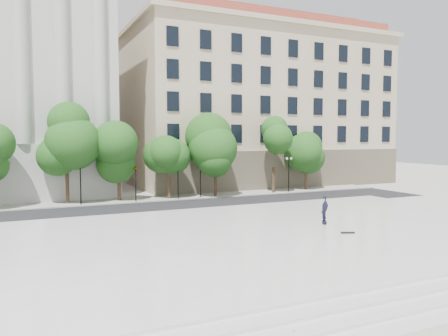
{
  "coord_description": "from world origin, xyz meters",
  "views": [
    {
      "loc": [
        -11.5,
        -21.41,
        6.63
      ],
      "look_at": [
        2.98,
        10.0,
        4.21
      ],
      "focal_mm": 35.0,
      "sensor_mm": 36.0,
      "label": 1
    }
  ],
  "objects": [
    {
      "name": "ground",
      "position": [
        0.0,
        0.0,
        0.0
      ],
      "size": [
        160.0,
        160.0,
        0.0
      ],
      "primitive_type": "plane",
      "color": "#AAA8A1",
      "rests_on": "ground"
    },
    {
      "name": "plaza",
      "position": [
        0.0,
        3.0,
        0.23
      ],
      "size": [
        44.0,
        22.0,
        0.45
      ],
      "primitive_type": "cube",
      "color": "silver",
      "rests_on": "ground"
    },
    {
      "name": "street",
      "position": [
        0.0,
        18.0,
        0.01
      ],
      "size": [
        60.0,
        8.0,
        0.02
      ],
      "primitive_type": "cube",
      "color": "black",
      "rests_on": "ground"
    },
    {
      "name": "far_sidewalk",
      "position": [
        0.0,
        24.0,
        0.06
      ],
      "size": [
        60.0,
        4.0,
        0.12
      ],
      "primitive_type": "cube",
      "color": "#A5A299",
      "rests_on": "ground"
    },
    {
      "name": "building_east",
      "position": [
        20.0,
        38.91,
        11.14
      ],
      "size": [
        36.0,
        26.15,
        23.0
      ],
      "color": "beige",
      "rests_on": "ground"
    },
    {
      "name": "traffic_light_west",
      "position": [
        -1.22,
        22.3,
        3.72
      ],
      "size": [
        0.55,
        1.81,
        4.22
      ],
      "color": "black",
      "rests_on": "ground"
    },
    {
      "name": "traffic_light_east",
      "position": [
        3.3,
        22.3,
        3.73
      ],
      "size": [
        0.87,
        1.85,
        4.23
      ],
      "color": "black",
      "rests_on": "ground"
    },
    {
      "name": "person_lying",
      "position": [
        7.81,
        3.45,
        0.72
      ],
      "size": [
        1.87,
        1.96,
        0.54
      ],
      "primitive_type": "imported",
      "rotation": [
        -1.54,
        0.0,
        0.73
      ],
      "color": "black",
      "rests_on": "plaza"
    },
    {
      "name": "skateboard",
      "position": [
        7.4,
        0.47,
        0.49
      ],
      "size": [
        0.89,
        0.54,
        0.09
      ],
      "primitive_type": "cube",
      "rotation": [
        0.0,
        0.0,
        -0.4
      ],
      "color": "black",
      "rests_on": "plaza"
    },
    {
      "name": "plaza_steps",
      "position": [
        -0.0,
        -8.9,
        0.12
      ],
      "size": [
        44.0,
        3.0,
        0.3
      ],
      "color": "silver",
      "rests_on": "ground"
    },
    {
      "name": "street_trees",
      "position": [
        0.02,
        23.48,
        5.3
      ],
      "size": [
        47.29,
        5.5,
        8.1
      ],
      "color": "#382619",
      "rests_on": "ground"
    },
    {
      "name": "lamp_posts",
      "position": [
        -0.13,
        22.6,
        2.91
      ],
      "size": [
        36.43,
        0.28,
        4.35
      ],
      "color": "black",
      "rests_on": "ground"
    }
  ]
}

